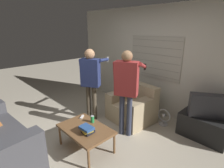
{
  "coord_description": "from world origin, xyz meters",
  "views": [
    {
      "loc": [
        2.3,
        -1.63,
        2.07
      ],
      "look_at": [
        -0.05,
        0.65,
        1.0
      ],
      "focal_mm": 28.0,
      "sensor_mm": 36.0,
      "label": 1
    }
  ],
  "objects_px": {
    "coffee_table": "(86,130)",
    "floor_fan": "(164,118)",
    "person_left_standing": "(91,76)",
    "book_stack": "(87,130)",
    "spare_remote": "(82,117)",
    "armchair_beige": "(133,106)",
    "person_right_standing": "(127,84)",
    "tv": "(207,106)",
    "soda_can": "(92,119)"
  },
  "relations": [
    {
      "from": "soda_can",
      "to": "coffee_table",
      "type": "bearing_deg",
      "value": -71.13
    },
    {
      "from": "coffee_table",
      "to": "spare_remote",
      "type": "height_order",
      "value": "spare_remote"
    },
    {
      "from": "soda_can",
      "to": "spare_remote",
      "type": "distance_m",
      "value": 0.29
    },
    {
      "from": "coffee_table",
      "to": "book_stack",
      "type": "xyz_separation_m",
      "value": [
        0.14,
        -0.07,
        0.1
      ]
    },
    {
      "from": "person_right_standing",
      "to": "book_stack",
      "type": "height_order",
      "value": "person_right_standing"
    },
    {
      "from": "person_right_standing",
      "to": "spare_remote",
      "type": "distance_m",
      "value": 1.07
    },
    {
      "from": "tv",
      "to": "coffee_table",
      "type": "bearing_deg",
      "value": 22.35
    },
    {
      "from": "armchair_beige",
      "to": "floor_fan",
      "type": "height_order",
      "value": "armchair_beige"
    },
    {
      "from": "floor_fan",
      "to": "tv",
      "type": "bearing_deg",
      "value": 8.84
    },
    {
      "from": "tv",
      "to": "spare_remote",
      "type": "bearing_deg",
      "value": 12.91
    },
    {
      "from": "person_right_standing",
      "to": "armchair_beige",
      "type": "bearing_deg",
      "value": 90.27
    },
    {
      "from": "person_right_standing",
      "to": "book_stack",
      "type": "distance_m",
      "value": 1.08
    },
    {
      "from": "tv",
      "to": "book_stack",
      "type": "relative_size",
      "value": 2.71
    },
    {
      "from": "coffee_table",
      "to": "person_right_standing",
      "type": "distance_m",
      "value": 1.1
    },
    {
      "from": "person_right_standing",
      "to": "floor_fan",
      "type": "height_order",
      "value": "person_right_standing"
    },
    {
      "from": "floor_fan",
      "to": "armchair_beige",
      "type": "bearing_deg",
      "value": -152.87
    },
    {
      "from": "coffee_table",
      "to": "person_right_standing",
      "type": "xyz_separation_m",
      "value": [
        0.18,
        0.84,
        0.69
      ]
    },
    {
      "from": "armchair_beige",
      "to": "tv",
      "type": "height_order",
      "value": "tv"
    },
    {
      "from": "coffee_table",
      "to": "spare_remote",
      "type": "xyz_separation_m",
      "value": [
        -0.35,
        0.17,
        0.05
      ]
    },
    {
      "from": "armchair_beige",
      "to": "floor_fan",
      "type": "bearing_deg",
      "value": -147.33
    },
    {
      "from": "coffee_table",
      "to": "floor_fan",
      "type": "height_order",
      "value": "coffee_table"
    },
    {
      "from": "soda_can",
      "to": "floor_fan",
      "type": "xyz_separation_m",
      "value": [
        0.61,
        1.5,
        -0.31
      ]
    },
    {
      "from": "book_stack",
      "to": "spare_remote",
      "type": "relative_size",
      "value": 1.81
    },
    {
      "from": "tv",
      "to": "floor_fan",
      "type": "bearing_deg",
      "value": -23.21
    },
    {
      "from": "book_stack",
      "to": "spare_remote",
      "type": "xyz_separation_m",
      "value": [
        -0.49,
        0.24,
        -0.05
      ]
    },
    {
      "from": "tv",
      "to": "soda_can",
      "type": "relative_size",
      "value": 5.06
    },
    {
      "from": "coffee_table",
      "to": "floor_fan",
      "type": "relative_size",
      "value": 2.56
    },
    {
      "from": "tv",
      "to": "person_left_standing",
      "type": "height_order",
      "value": "person_left_standing"
    },
    {
      "from": "coffee_table",
      "to": "soda_can",
      "type": "height_order",
      "value": "soda_can"
    },
    {
      "from": "armchair_beige",
      "to": "spare_remote",
      "type": "bearing_deg",
      "value": 83.55
    },
    {
      "from": "tv",
      "to": "floor_fan",
      "type": "height_order",
      "value": "tv"
    },
    {
      "from": "armchair_beige",
      "to": "person_left_standing",
      "type": "bearing_deg",
      "value": 48.18
    },
    {
      "from": "spare_remote",
      "to": "book_stack",
      "type": "bearing_deg",
      "value": -59.37
    },
    {
      "from": "tv",
      "to": "person_right_standing",
      "type": "bearing_deg",
      "value": 9.33
    },
    {
      "from": "tv",
      "to": "soda_can",
      "type": "distance_m",
      "value": 2.14
    },
    {
      "from": "tv",
      "to": "book_stack",
      "type": "distance_m",
      "value": 2.24
    },
    {
      "from": "coffee_table",
      "to": "person_left_standing",
      "type": "relative_size",
      "value": 0.58
    },
    {
      "from": "armchair_beige",
      "to": "person_right_standing",
      "type": "distance_m",
      "value": 0.96
    },
    {
      "from": "book_stack",
      "to": "floor_fan",
      "type": "bearing_deg",
      "value": 77.49
    },
    {
      "from": "armchair_beige",
      "to": "spare_remote",
      "type": "distance_m",
      "value": 1.25
    },
    {
      "from": "soda_can",
      "to": "armchair_beige",
      "type": "bearing_deg",
      "value": 91.04
    },
    {
      "from": "person_left_standing",
      "to": "book_stack",
      "type": "bearing_deg",
      "value": -72.08
    },
    {
      "from": "person_right_standing",
      "to": "floor_fan",
      "type": "xyz_separation_m",
      "value": [
        0.35,
        0.88,
        -0.9
      ]
    },
    {
      "from": "person_left_standing",
      "to": "floor_fan",
      "type": "xyz_separation_m",
      "value": [
        1.32,
        0.96,
        -0.87
      ]
    },
    {
      "from": "coffee_table",
      "to": "armchair_beige",
      "type": "bearing_deg",
      "value": 93.82
    },
    {
      "from": "soda_can",
      "to": "floor_fan",
      "type": "relative_size",
      "value": 0.34
    },
    {
      "from": "spare_remote",
      "to": "floor_fan",
      "type": "bearing_deg",
      "value": 26.4
    },
    {
      "from": "floor_fan",
      "to": "soda_can",
      "type": "bearing_deg",
      "value": -111.96
    },
    {
      "from": "armchair_beige",
      "to": "book_stack",
      "type": "relative_size",
      "value": 4.25
    },
    {
      "from": "tv",
      "to": "spare_remote",
      "type": "relative_size",
      "value": 4.89
    }
  ]
}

